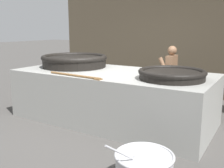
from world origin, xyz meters
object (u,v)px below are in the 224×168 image
(cook, at_px, (171,76))
(prep_bowl_vegetables, at_px, (144,168))
(giant_wok_near, at_px, (74,60))
(giant_wok_far, at_px, (172,74))

(cook, relative_size, prep_bowl_vegetables, 1.65)
(giant_wok_near, height_order, prep_bowl_vegetables, giant_wok_near)
(giant_wok_near, bearing_deg, cook, 31.77)
(cook, height_order, prep_bowl_vegetables, cook)
(prep_bowl_vegetables, bearing_deg, cook, 103.85)
(cook, distance_m, prep_bowl_vegetables, 3.27)
(cook, xyz_separation_m, prep_bowl_vegetables, (0.77, -3.13, -0.58))
(giant_wok_near, bearing_deg, prep_bowl_vegetables, -36.69)
(giant_wok_far, xyz_separation_m, prep_bowl_vegetables, (0.26, -1.67, -0.88))
(giant_wok_near, height_order, cook, cook)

